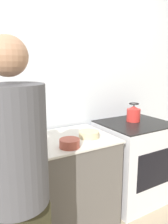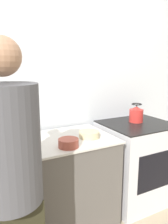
% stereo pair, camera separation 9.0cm
% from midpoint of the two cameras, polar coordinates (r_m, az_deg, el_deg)
% --- Properties ---
extents(wall_back, '(8.00, 0.05, 2.60)m').
position_cam_midpoint_polar(wall_back, '(2.32, -6.17, 6.24)').
color(wall_back, silver).
rests_on(wall_back, ground_plane).
extents(counter, '(1.53, 0.67, 0.88)m').
position_cam_midpoint_polar(counter, '(2.10, -12.29, -19.55)').
color(counter, '#5B5651').
rests_on(counter, ground_plane).
extents(oven, '(0.74, 0.66, 0.91)m').
position_cam_midpoint_polar(oven, '(2.63, 14.36, -12.49)').
color(oven, silver).
rests_on(oven, ground_plane).
extents(person, '(0.40, 0.63, 1.68)m').
position_cam_midpoint_polar(person, '(1.33, -16.80, -16.56)').
color(person, '#2C2A19').
rests_on(person, ground_plane).
extents(cutting_board, '(0.36, 0.18, 0.02)m').
position_cam_midpoint_polar(cutting_board, '(1.83, -18.56, -9.20)').
color(cutting_board, '#A87A4C').
rests_on(cutting_board, counter).
extents(knife, '(0.18, 0.08, 0.01)m').
position_cam_midpoint_polar(knife, '(1.83, -18.79, -8.77)').
color(knife, silver).
rests_on(knife, cutting_board).
extents(kettle, '(0.15, 0.15, 0.21)m').
position_cam_midpoint_polar(kettle, '(2.51, 14.48, -0.57)').
color(kettle, red).
rests_on(kettle, oven).
extents(bowl_prep, '(0.17, 0.17, 0.07)m').
position_cam_midpoint_polar(bowl_prep, '(1.79, -2.63, -8.11)').
color(bowl_prep, '#9E4738').
rests_on(bowl_prep, counter).
extents(bowl_mixing, '(0.19, 0.19, 0.06)m').
position_cam_midpoint_polar(bowl_mixing, '(2.03, 2.66, -5.87)').
color(bowl_mixing, '#C6B789').
rests_on(bowl_mixing, counter).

